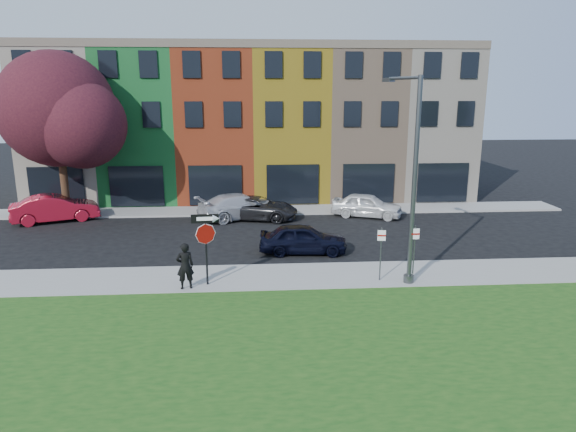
{
  "coord_description": "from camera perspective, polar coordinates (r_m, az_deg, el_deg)",
  "views": [
    {
      "loc": [
        -2.55,
        -16.71,
        7.53
      ],
      "look_at": [
        -1.14,
        4.0,
        2.39
      ],
      "focal_mm": 32.0,
      "sensor_mm": 36.0,
      "label": 1
    }
  ],
  "objects": [
    {
      "name": "stop_sign",
      "position": [
        19.8,
        -9.14,
        -2.07
      ],
      "size": [
        1.05,
        0.12,
        2.83
      ],
      "rotation": [
        0.0,
        0.0,
        0.07
      ],
      "color": "black",
      "rests_on": "sidewalk_near"
    },
    {
      "name": "parked_car_dark",
      "position": [
        30.5,
        -3.5,
        0.9
      ],
      "size": [
        4.28,
        5.8,
        1.35
      ],
      "primitive_type": "imported",
      "rotation": [
        0.0,
        0.0,
        1.35
      ],
      "color": "black",
      "rests_on": "ground"
    },
    {
      "name": "street_lamp",
      "position": [
        20.08,
        13.51,
        3.73
      ],
      "size": [
        1.05,
        2.5,
        7.92
      ],
      "rotation": [
        0.0,
        0.0,
        0.31
      ],
      "color": "#484B4D",
      "rests_on": "sidewalk_near"
    },
    {
      "name": "parked_car_red",
      "position": [
        32.8,
        -24.45,
        0.79
      ],
      "size": [
        4.94,
        5.93,
        1.58
      ],
      "primitive_type": "imported",
      "rotation": [
        0.0,
        0.0,
        1.95
      ],
      "color": "maroon",
      "rests_on": "ground"
    },
    {
      "name": "rowhouse_block",
      "position": [
        37.98,
        -3.88,
        10.04
      ],
      "size": [
        30.0,
        10.12,
        10.0
      ],
      "color": "beige",
      "rests_on": "ground"
    },
    {
      "name": "man",
      "position": [
        19.89,
        -11.37,
        -5.45
      ],
      "size": [
        0.89,
        0.79,
        1.81
      ],
      "primitive_type": "imported",
      "rotation": [
        0.0,
        0.0,
        3.42
      ],
      "color": "black",
      "rests_on": "sidewalk_near"
    },
    {
      "name": "sedan_near",
      "position": [
        24.15,
        1.7,
        -2.53
      ],
      "size": [
        2.19,
        4.32,
        1.4
      ],
      "primitive_type": "imported",
      "rotation": [
        0.0,
        0.0,
        1.51
      ],
      "color": "black",
      "rests_on": "ground"
    },
    {
      "name": "parking_sign_a",
      "position": [
        20.53,
        10.29,
        -3.49
      ],
      "size": [
        0.32,
        0.11,
        2.16
      ],
      "rotation": [
        0.0,
        0.0,
        -0.18
      ],
      "color": "#484B4D",
      "rests_on": "sidewalk_near"
    },
    {
      "name": "sidewalk_near",
      "position": [
        21.57,
        8.58,
        -6.52
      ],
      "size": [
        40.0,
        3.0,
        0.12
      ],
      "primitive_type": "cube",
      "color": "gray",
      "rests_on": "ground"
    },
    {
      "name": "tree_purple",
      "position": [
        32.93,
        -24.04,
        10.5
      ],
      "size": [
        7.91,
        6.92,
        9.59
      ],
      "color": "#321F10",
      "rests_on": "sidewalk_far"
    },
    {
      "name": "ground",
      "position": [
        18.51,
        4.43,
        -10.14
      ],
      "size": [
        120.0,
        120.0,
        0.0
      ],
      "primitive_type": "plane",
      "color": "black",
      "rests_on": "ground"
    },
    {
      "name": "sidewalk_far",
      "position": [
        32.58,
        -4.6,
        0.61
      ],
      "size": [
        40.0,
        2.4,
        0.12
      ],
      "primitive_type": "cube",
      "color": "gray",
      "rests_on": "ground"
    },
    {
      "name": "parking_sign_b",
      "position": [
        20.51,
        13.86,
        -3.43
      ],
      "size": [
        0.32,
        0.08,
        2.32
      ],
      "rotation": [
        0.0,
        0.0,
        0.02
      ],
      "color": "#484B4D",
      "rests_on": "sidewalk_near"
    },
    {
      "name": "parked_car_white",
      "position": [
        31.35,
        8.77,
        1.19
      ],
      "size": [
        4.59,
        5.37,
        1.43
      ],
      "primitive_type": "imported",
      "rotation": [
        0.0,
        0.0,
        1.19
      ],
      "color": "silver",
      "rests_on": "ground"
    },
    {
      "name": "parked_car_silver",
      "position": [
        30.7,
        -5.29,
        1.09
      ],
      "size": [
        6.03,
        6.77,
        1.5
      ],
      "primitive_type": "imported",
      "rotation": [
        0.0,
        0.0,
        2.0
      ],
      "color": "#B0B0B5",
      "rests_on": "ground"
    }
  ]
}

